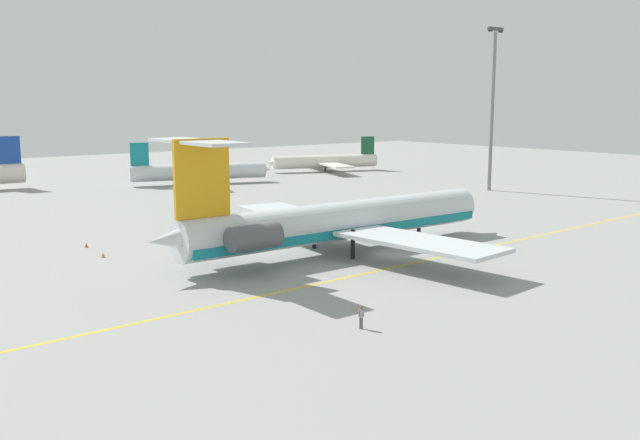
{
  "coord_description": "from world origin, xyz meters",
  "views": [
    {
      "loc": [
        -51.61,
        -53.41,
        16.47
      ],
      "look_at": [
        -2.73,
        8.5,
        3.11
      ],
      "focal_mm": 38.72,
      "sensor_mm": 36.0,
      "label": 1
    }
  ],
  "objects_px": {
    "main_jetliner": "(333,221)",
    "light_mast": "(492,104)",
    "airliner_far_right": "(322,161)",
    "ground_crew_near_nose": "(358,204)",
    "ground_crew_near_tail": "(361,314)",
    "safety_cone_nose": "(86,245)",
    "airliner_mid_right": "(203,172)",
    "safety_cone_wingtip": "(103,255)"
  },
  "relations": [
    {
      "from": "airliner_far_right",
      "to": "ground_crew_near_nose",
      "type": "bearing_deg",
      "value": 75.79
    },
    {
      "from": "airliner_mid_right",
      "to": "safety_cone_wingtip",
      "type": "relative_size",
      "value": 52.33
    },
    {
      "from": "airliner_far_right",
      "to": "airliner_mid_right",
      "type": "bearing_deg",
      "value": 28.01
    },
    {
      "from": "main_jetliner",
      "to": "ground_crew_near_nose",
      "type": "bearing_deg",
      "value": 43.97
    },
    {
      "from": "ground_crew_near_tail",
      "to": "safety_cone_wingtip",
      "type": "relative_size",
      "value": 3.24
    },
    {
      "from": "safety_cone_nose",
      "to": "light_mast",
      "type": "bearing_deg",
      "value": 3.47
    },
    {
      "from": "main_jetliner",
      "to": "light_mast",
      "type": "bearing_deg",
      "value": 23.55
    },
    {
      "from": "ground_crew_near_nose",
      "to": "safety_cone_nose",
      "type": "height_order",
      "value": "ground_crew_near_nose"
    },
    {
      "from": "light_mast",
      "to": "airliner_mid_right",
      "type": "bearing_deg",
      "value": 131.18
    },
    {
      "from": "light_mast",
      "to": "ground_crew_near_nose",
      "type": "bearing_deg",
      "value": -173.55
    },
    {
      "from": "ground_crew_near_nose",
      "to": "light_mast",
      "type": "xyz_separation_m",
      "value": [
        37.16,
        4.2,
        15.26
      ]
    },
    {
      "from": "airliner_mid_right",
      "to": "safety_cone_wingtip",
      "type": "distance_m",
      "value": 69.02
    },
    {
      "from": "ground_crew_near_tail",
      "to": "safety_cone_nose",
      "type": "height_order",
      "value": "ground_crew_near_tail"
    },
    {
      "from": "airliner_far_right",
      "to": "ground_crew_near_tail",
      "type": "bearing_deg",
      "value": 72.16
    },
    {
      "from": "main_jetliner",
      "to": "airliner_far_right",
      "type": "relative_size",
      "value": 1.66
    },
    {
      "from": "light_mast",
      "to": "main_jetliner",
      "type": "bearing_deg",
      "value": -157.06
    },
    {
      "from": "main_jetliner",
      "to": "airliner_mid_right",
      "type": "height_order",
      "value": "main_jetliner"
    },
    {
      "from": "airliner_far_right",
      "to": "ground_crew_near_nose",
      "type": "relative_size",
      "value": 15.02
    },
    {
      "from": "light_mast",
      "to": "ground_crew_near_tail",
      "type": "bearing_deg",
      "value": -147.93
    },
    {
      "from": "airliner_mid_right",
      "to": "ground_crew_near_nose",
      "type": "bearing_deg",
      "value": -70.86
    },
    {
      "from": "main_jetliner",
      "to": "light_mast",
      "type": "xyz_separation_m",
      "value": [
        59.29,
        25.09,
        12.81
      ]
    },
    {
      "from": "main_jetliner",
      "to": "ground_crew_near_tail",
      "type": "xyz_separation_m",
      "value": [
        -14.86,
        -21.36,
        -2.48
      ]
    },
    {
      "from": "airliner_mid_right",
      "to": "main_jetliner",
      "type": "bearing_deg",
      "value": -89.11
    },
    {
      "from": "main_jetliner",
      "to": "light_mast",
      "type": "distance_m",
      "value": 65.64
    },
    {
      "from": "main_jetliner",
      "to": "ground_crew_near_tail",
      "type": "height_order",
      "value": "main_jetliner"
    },
    {
      "from": "main_jetliner",
      "to": "ground_crew_near_nose",
      "type": "xyz_separation_m",
      "value": [
        22.12,
        20.89,
        -2.45
      ]
    },
    {
      "from": "ground_crew_near_nose",
      "to": "light_mast",
      "type": "relative_size",
      "value": 0.06
    },
    {
      "from": "ground_crew_near_tail",
      "to": "main_jetliner",
      "type": "bearing_deg",
      "value": -12.08
    },
    {
      "from": "airliner_mid_right",
      "to": "airliner_far_right",
      "type": "relative_size",
      "value": 1.05
    },
    {
      "from": "main_jetliner",
      "to": "airliner_mid_right",
      "type": "distance_m",
      "value": 71.72
    },
    {
      "from": "ground_crew_near_tail",
      "to": "light_mast",
      "type": "xyz_separation_m",
      "value": [
        74.15,
        46.45,
        15.29
      ]
    },
    {
      "from": "airliner_mid_right",
      "to": "ground_crew_near_tail",
      "type": "xyz_separation_m",
      "value": [
        -36.2,
        -89.82,
        -1.45
      ]
    },
    {
      "from": "airliner_mid_right",
      "to": "ground_crew_near_tail",
      "type": "bearing_deg",
      "value": -93.75
    },
    {
      "from": "airliner_far_right",
      "to": "safety_cone_wingtip",
      "type": "bearing_deg",
      "value": 56.84
    },
    {
      "from": "ground_crew_near_tail",
      "to": "light_mast",
      "type": "height_order",
      "value": "light_mast"
    },
    {
      "from": "airliner_mid_right",
      "to": "ground_crew_near_tail",
      "type": "distance_m",
      "value": 96.85
    },
    {
      "from": "airliner_mid_right",
      "to": "airliner_far_right",
      "type": "bearing_deg",
      "value": 26.96
    },
    {
      "from": "main_jetliner",
      "to": "airliner_far_right",
      "type": "height_order",
      "value": "main_jetliner"
    },
    {
      "from": "main_jetliner",
      "to": "safety_cone_nose",
      "type": "height_order",
      "value": "main_jetliner"
    },
    {
      "from": "airliner_mid_right",
      "to": "ground_crew_near_nose",
      "type": "relative_size",
      "value": 15.8
    },
    {
      "from": "main_jetliner",
      "to": "light_mast",
      "type": "relative_size",
      "value": 1.49
    },
    {
      "from": "main_jetliner",
      "to": "airliner_far_right",
      "type": "bearing_deg",
      "value": 52.89
    }
  ]
}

